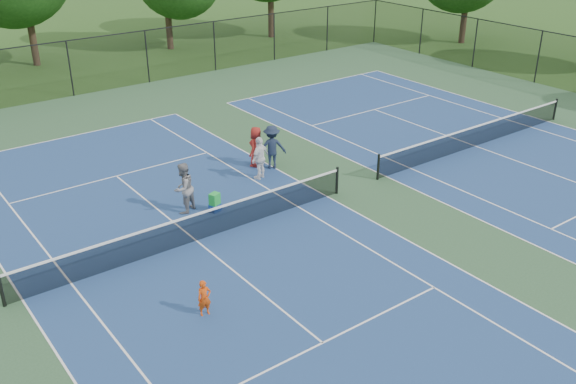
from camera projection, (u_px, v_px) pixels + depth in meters
ground at (357, 186)px, 24.46m from camera, size 140.00×140.00×0.00m
court_pad at (357, 186)px, 24.46m from camera, size 36.00×36.00×0.01m
tennis_court_left at (196, 238)px, 20.64m from camera, size 12.00×23.83×1.07m
tennis_court_right at (476, 144)px, 28.20m from camera, size 12.00×23.83×1.07m
perimeter_fence at (359, 147)px, 23.77m from camera, size 36.08×36.08×3.02m
child_player at (204, 298)px, 16.91m from camera, size 0.41×0.30×1.04m
instructor at (183, 188)px, 22.15m from camera, size 1.10×1.01×1.83m
bystander_a at (260, 158)px, 24.78m from camera, size 1.09×0.77×1.72m
bystander_b at (272, 147)px, 25.69m from camera, size 1.35×1.13×1.81m
bystander_c at (256, 147)px, 25.91m from camera, size 0.97×0.88×1.67m
ball_crate at (215, 208)px, 22.53m from camera, size 0.45×0.38×0.27m
ball_hopper at (215, 199)px, 22.38m from camera, size 0.42×0.38×0.42m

